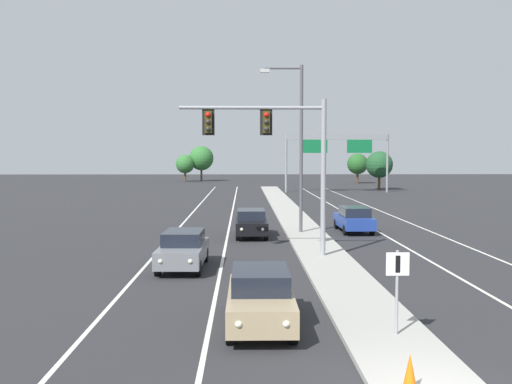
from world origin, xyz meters
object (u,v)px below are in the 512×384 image
object	(u,v)px
car_oncoming_black	(251,223)
median_sign_post	(397,280)
car_oncoming_grey	(183,249)
tree_far_right_a	(358,164)
tree_far_left_b	(201,158)
tree_far_right_c	(379,165)
street_lamp_median	(298,138)
traffic_cone_median_nose	(410,372)
car_oncoming_tan	(260,297)
tree_far_left_c	(185,164)
highway_sign_gantry	(337,144)
overhead_signal_mast	(278,144)
car_receding_blue	(354,219)

from	to	relation	value
car_oncoming_black	median_sign_post	bearing A→B (deg)	-79.38
car_oncoming_grey	tree_far_right_a	world-z (taller)	tree_far_right_a
tree_far_left_b	tree_far_right_c	xyz separation A→B (m)	(26.40, -26.02, -0.72)
street_lamp_median	traffic_cone_median_nose	world-z (taller)	street_lamp_median
car_oncoming_tan	tree_far_left_c	bearing A→B (deg)	97.23
median_sign_post	street_lamp_median	size ratio (longest dim) A/B	0.22
highway_sign_gantry	car_oncoming_grey	bearing A→B (deg)	-106.65
car_oncoming_black	highway_sign_gantry	size ratio (longest dim) A/B	0.34
overhead_signal_mast	car_oncoming_tan	world-z (taller)	overhead_signal_mast
tree_far_right_a	tree_far_left_b	bearing A→B (deg)	162.12
car_oncoming_black	car_oncoming_grey	bearing A→B (deg)	-107.83
highway_sign_gantry	tree_far_right_a	distance (m)	24.04
tree_far_left_b	tree_far_right_c	world-z (taller)	tree_far_left_b
traffic_cone_median_nose	tree_far_right_a	bearing A→B (deg)	79.30
car_oncoming_grey	tree_far_left_c	world-z (taller)	tree_far_left_c
highway_sign_gantry	car_oncoming_tan	bearing A→B (deg)	-101.45
street_lamp_median	car_oncoming_tan	xyz separation A→B (m)	(-2.77, -18.39, -4.97)
traffic_cone_median_nose	tree_far_left_b	world-z (taller)	tree_far_left_b
street_lamp_median	car_oncoming_black	xyz separation A→B (m)	(-2.81, -0.91, -4.97)
car_oncoming_tan	tree_far_right_c	bearing A→B (deg)	73.62
street_lamp_median	highway_sign_gantry	xyz separation A→B (m)	(8.69, 38.25, 0.37)
tree_far_left_b	tree_far_right_a	world-z (taller)	tree_far_left_b
traffic_cone_median_nose	tree_far_left_b	xyz separation A→B (m)	(-10.99, 92.87, 3.68)
car_oncoming_tan	car_receding_blue	size ratio (longest dim) A/B	1.00
tree_far_left_c	car_oncoming_tan	bearing A→B (deg)	-82.77
overhead_signal_mast	tree_far_left_c	size ratio (longest dim) A/B	1.49
highway_sign_gantry	tree_far_right_a	world-z (taller)	highway_sign_gantry
car_oncoming_tan	car_oncoming_grey	world-z (taller)	same
car_receding_blue	tree_far_left_c	bearing A→B (deg)	104.47
car_oncoming_black	tree_far_right_c	xyz separation A→B (m)	(18.26, 44.55, 2.65)
street_lamp_median	overhead_signal_mast	bearing A→B (deg)	-101.53
car_receding_blue	tree_far_left_b	bearing A→B (deg)	101.96
tree_far_right_a	street_lamp_median	bearing A→B (deg)	-104.65
car_oncoming_grey	tree_far_left_c	xyz separation A→B (m)	(-7.97, 78.53, 2.33)
median_sign_post	tree_far_right_c	bearing A→B (deg)	76.91
median_sign_post	highway_sign_gantry	xyz separation A→B (m)	(7.97, 57.96, 4.58)
car_oncoming_black	tree_far_left_b	distance (m)	71.12
traffic_cone_median_nose	tree_far_right_c	world-z (taller)	tree_far_right_c
street_lamp_median	tree_far_right_c	world-z (taller)	street_lamp_median
overhead_signal_mast	traffic_cone_median_nose	size ratio (longest dim) A/B	9.73
overhead_signal_mast	street_lamp_median	world-z (taller)	street_lamp_median
overhead_signal_mast	street_lamp_median	xyz separation A→B (m)	(1.65, 8.07, 0.51)
tree_far_left_b	tree_far_left_c	xyz separation A→B (m)	(-2.83, -1.37, -1.04)
median_sign_post	tree_far_left_b	bearing A→B (deg)	97.44
median_sign_post	traffic_cone_median_nose	bearing A→B (deg)	-101.03
highway_sign_gantry	tree_far_right_c	world-z (taller)	highway_sign_gantry
car_oncoming_grey	highway_sign_gantry	distance (m)	50.88
car_receding_blue	tree_far_left_b	distance (m)	70.37
tree_far_right_c	tree_far_right_a	world-z (taller)	tree_far_right_c
overhead_signal_mast	median_sign_post	distance (m)	12.45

